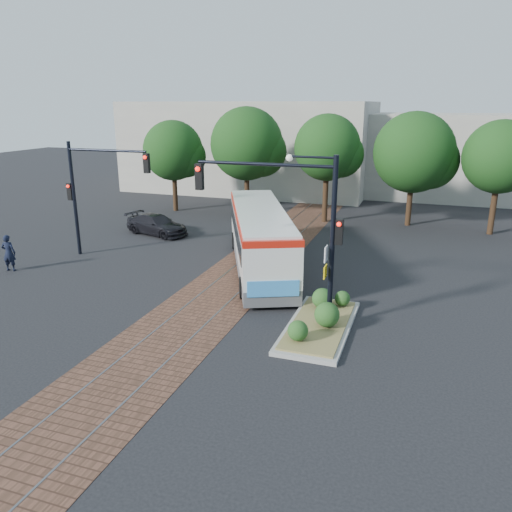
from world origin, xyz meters
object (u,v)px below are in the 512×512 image
Objects in this scene: signal_pole_left at (91,184)px; traffic_island at (321,319)px; officer at (9,253)px; signal_pole_main at (298,214)px; parked_car at (157,225)px; city_bus at (260,235)px.

traffic_island is at bearing -20.36° from signal_pole_left.
signal_pole_left is at bearing -140.63° from officer.
signal_pole_main is at bearing 174.64° from traffic_island.
traffic_island is 1.22× the size of parked_car.
signal_pole_main reaches higher than city_bus.
signal_pole_main is 3.31× the size of officer.
signal_pole_left reaches higher than parked_car.
parked_car is at bearing 139.26° from signal_pole_main.
parked_car is (3.17, 8.62, -0.29)m from officer.
city_bus is 2.14× the size of traffic_island.
city_bus reaches higher than parked_car.
parked_car is (-11.56, 9.95, -3.54)m from signal_pole_main.
city_bus is 2.61× the size of parked_car.
signal_pole_main reaches higher than parked_car.
officer is at bearing 174.82° from traffic_island.
city_bus is at bearing -101.37° from parked_car.
traffic_island is at bearing 159.86° from officer.
traffic_island is 0.87× the size of signal_pole_left.
city_bus is 1.85× the size of signal_pole_main.
traffic_island is 15.76m from officer.
signal_pole_left is 3.31× the size of officer.
signal_pole_main is 13.14m from signal_pole_left.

